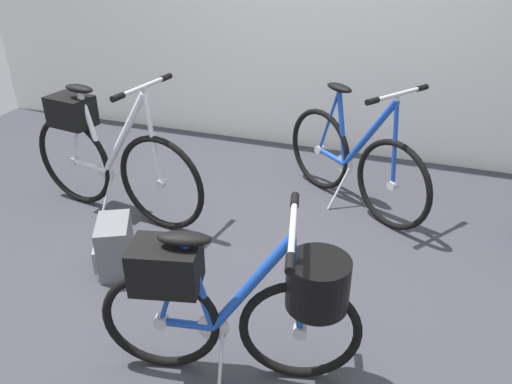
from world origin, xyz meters
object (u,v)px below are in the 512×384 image
object	(u,v)px
folding_bike_foreground	(240,298)
backpack_on_floor	(115,246)
display_bike_left	(354,160)
display_bike_right	(105,154)

from	to	relation	value
folding_bike_foreground	backpack_on_floor	xyz separation A→B (m)	(-0.95, 0.48, -0.27)
backpack_on_floor	display_bike_left	bearing A→B (deg)	46.09
folding_bike_foreground	display_bike_left	size ratio (longest dim) A/B	1.02
display_bike_left	backpack_on_floor	xyz separation A→B (m)	(-1.16, -1.20, -0.19)
display_bike_right	backpack_on_floor	distance (m)	0.74
folding_bike_foreground	display_bike_right	bearing A→B (deg)	142.12
display_bike_left	display_bike_right	world-z (taller)	display_bike_right
display_bike_right	backpack_on_floor	size ratio (longest dim) A/B	4.11
display_bike_right	folding_bike_foreground	bearing A→B (deg)	-37.88
display_bike_left	folding_bike_foreground	bearing A→B (deg)	-96.94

